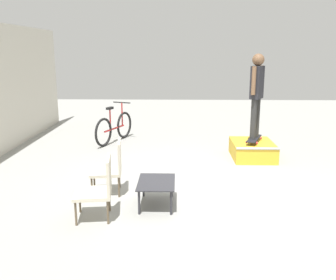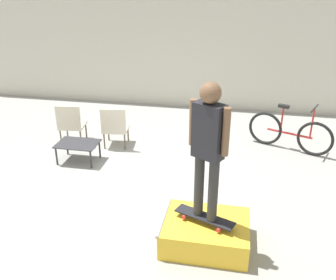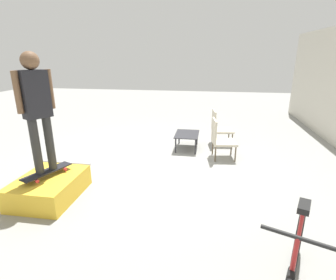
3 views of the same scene
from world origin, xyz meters
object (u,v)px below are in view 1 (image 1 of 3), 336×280
Objects in this scene: skateboard_on_ramp at (254,139)px; patio_chair_left at (99,187)px; bicycle at (114,128)px; patio_chair_right at (111,166)px; coffee_table at (156,184)px; skate_ramp_box at (252,150)px; person_skater at (257,89)px.

patio_chair_left reaches higher than skateboard_on_ramp.
bicycle reaches higher than skateboard_on_ramp.
patio_chair_right is (-2.20, 2.83, 0.03)m from skateboard_on_ramp.
skate_ramp_box is at bearing -36.58° from coffee_table.
bicycle is at bearing 67.15° from skate_ramp_box.
patio_chair_left is 0.54× the size of bicycle.
coffee_table is 0.95m from patio_chair_right.
skate_ramp_box is 0.71× the size of bicycle.
person_skater is 2.29× the size of coffee_table.
skate_ramp_box is at bearing 66.01° from skateboard_on_ramp.
patio_chair_left is at bearing -7.58° from patio_chair_right.
coffee_table is 0.89× the size of patio_chair_right.
person_skater reaches higher than bicycle.
skate_ramp_box is at bearing -90.83° from bicycle.
person_skater reaches higher than coffee_table.
bicycle reaches higher than skate_ramp_box.
skateboard_on_ramp is 1.05× the size of coffee_table.
person_skater is 2.04× the size of patio_chair_right.
person_skater is 3.60m from coffee_table.
skate_ramp_box is 1.32× the size of patio_chair_left.
skate_ramp_box is at bearing 131.38° from patio_chair_left.
person_skater reaches higher than patio_chair_right.
skate_ramp_box is 3.66m from bicycle.
bicycle is (3.64, 0.56, -0.09)m from patio_chair_right.
patio_chair_right reaches higher than skate_ramp_box.
person_skater reaches higher than patio_chair_left.
skateboard_on_ramp reaches higher than coffee_table.
bicycle is (1.44, 3.39, -1.18)m from person_skater.
patio_chair_left is at bearing 138.78° from skate_ramp_box.
skateboard_on_ramp is 1.12m from person_skater.
skateboard_on_ramp is 0.94× the size of patio_chair_left.
patio_chair_right is (0.51, 0.79, 0.14)m from coffee_table.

